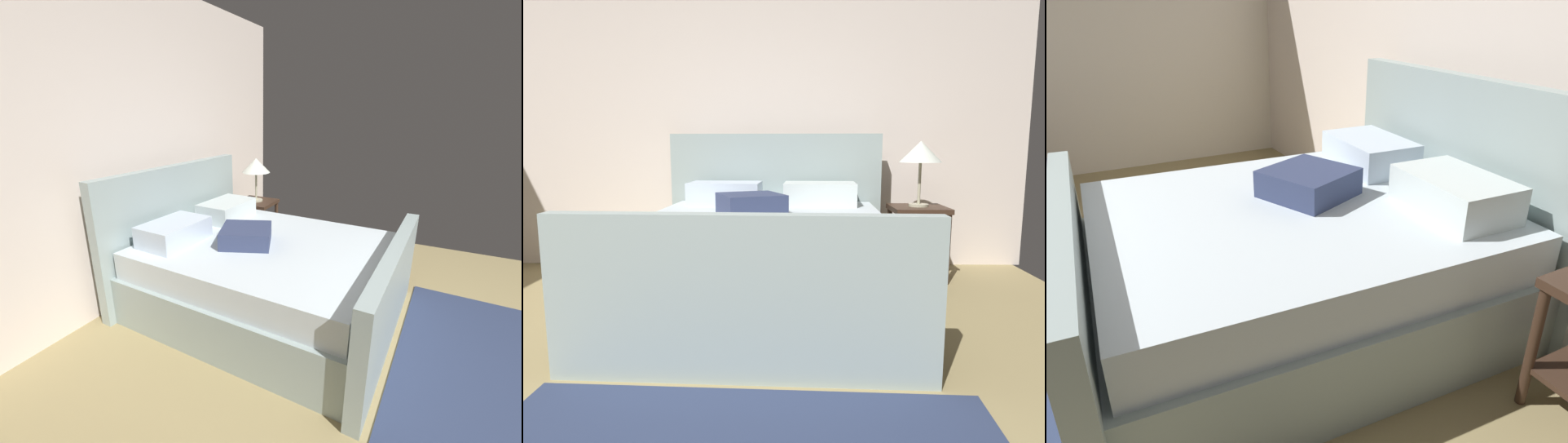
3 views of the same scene
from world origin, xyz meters
The scene contains 4 objects.
wall_back centered at (0.00, 3.20, 1.37)m, with size 5.38×0.12×2.74m, color silver.
bed centered at (0.40, 1.99, 0.35)m, with size 1.89×2.20×1.19m.
nightstand_right centered at (1.62, 2.69, 0.40)m, with size 0.44×0.44×0.60m.
table_lamp_right centered at (1.62, 2.69, 1.03)m, with size 0.34×0.34×0.53m.
Camera 2 is at (0.57, -1.12, 1.07)m, focal length 32.37 mm.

